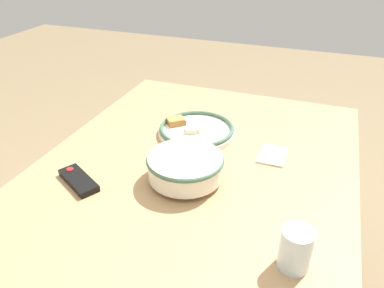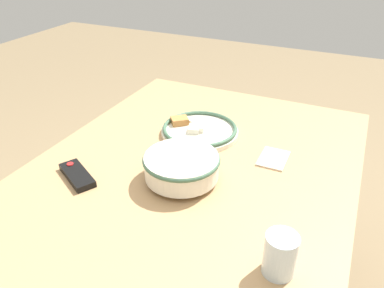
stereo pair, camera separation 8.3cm
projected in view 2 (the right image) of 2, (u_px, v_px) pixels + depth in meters
name	position (u px, v px, depth m)	size (l,w,h in m)	color
dining_table	(188.00, 191.00, 1.21)	(1.36, 0.99, 0.71)	tan
noodle_bowl	(182.00, 166.00, 1.11)	(0.23, 0.23, 0.08)	silver
food_plate	(199.00, 130.00, 1.38)	(0.28, 0.28, 0.04)	silver
tv_remote	(77.00, 175.00, 1.14)	(0.13, 0.17, 0.02)	black
drinking_glass	(280.00, 255.00, 0.81)	(0.07, 0.07, 0.10)	silver
folded_napkin	(273.00, 158.00, 1.24)	(0.12, 0.09, 0.01)	beige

